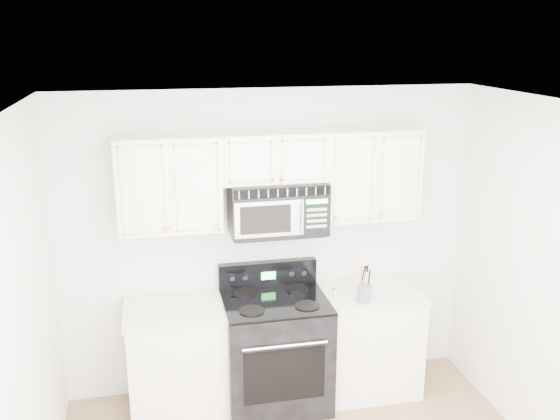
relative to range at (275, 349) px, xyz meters
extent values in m
cube|color=white|center=(0.02, -1.39, 2.12)|extent=(3.50, 3.50, 0.01)
cube|color=silver|center=(0.02, 0.36, 0.82)|extent=(3.50, 0.01, 2.60)
cube|color=silver|center=(-1.73, -1.39, 0.82)|extent=(0.01, 3.50, 2.60)
cube|color=#EEE5CA|center=(-0.78, 0.04, -0.04)|extent=(0.82, 0.63, 0.88)
cube|color=#EEE8CF|center=(-0.78, 0.04, 0.42)|extent=(0.86, 0.65, 0.04)
cube|color=black|center=(-0.78, 0.08, -0.43)|extent=(0.82, 0.55, 0.10)
cube|color=#EEE5CA|center=(0.82, 0.04, -0.04)|extent=(0.82, 0.63, 0.88)
cube|color=#EEE8CF|center=(0.82, 0.04, 0.42)|extent=(0.86, 0.65, 0.04)
cube|color=black|center=(0.82, 0.08, -0.43)|extent=(0.82, 0.55, 0.10)
cube|color=black|center=(0.00, -0.01, -0.02)|extent=(0.85, 0.72, 0.92)
cube|color=black|center=(0.00, -0.37, -0.03)|extent=(0.65, 0.01, 0.45)
cylinder|color=silver|center=(0.00, -0.40, 0.24)|extent=(0.67, 0.02, 0.02)
cube|color=black|center=(0.00, -0.01, 0.44)|extent=(0.85, 0.72, 0.02)
cube|color=black|center=(0.00, 0.32, 0.55)|extent=(0.85, 0.08, 0.22)
cube|color=#2BEF56|center=(0.00, 0.27, 0.55)|extent=(0.12, 0.00, 0.07)
cube|color=#EEE5CA|center=(-0.80, 0.19, 1.41)|extent=(0.80, 0.33, 0.75)
cube|color=#EEE5CA|center=(0.84, 0.19, 1.41)|extent=(0.80, 0.33, 0.75)
cube|color=#EEE5CA|center=(0.02, 0.19, 1.59)|extent=(0.84, 0.33, 0.39)
sphere|color=tan|center=(-0.82, 0.00, 1.12)|extent=(0.03, 0.03, 0.03)
sphere|color=tan|center=(-0.46, 0.00, 1.12)|extent=(0.03, 0.03, 0.03)
sphere|color=tan|center=(0.50, 0.00, 1.12)|extent=(0.03, 0.03, 0.03)
sphere|color=tan|center=(0.86, 0.00, 1.12)|extent=(0.03, 0.03, 0.03)
sphere|color=tan|center=(-0.01, 0.00, 1.46)|extent=(0.03, 0.03, 0.03)
sphere|color=tan|center=(0.05, 0.00, 1.46)|extent=(0.03, 0.03, 0.03)
cylinder|color=#A61B0E|center=(0.05, 0.00, 1.41)|extent=(0.00, 0.00, 0.10)
sphere|color=tan|center=(0.05, 0.00, 1.35)|extent=(0.03, 0.03, 0.03)
cube|color=black|center=(0.06, 0.16, 1.18)|extent=(0.78, 0.39, 0.43)
cube|color=#BDB59D|center=(0.06, -0.03, 1.35)|extent=(0.76, 0.01, 0.08)
cube|color=#9D9DA5|center=(-0.05, -0.04, 1.14)|extent=(0.54, 0.01, 0.29)
cube|color=black|center=(-0.08, -0.04, 1.14)|extent=(0.40, 0.01, 0.23)
cube|color=black|center=(0.33, -0.04, 1.14)|extent=(0.21, 0.01, 0.29)
cube|color=#2BEF56|center=(0.33, -0.04, 1.27)|extent=(0.17, 0.00, 0.04)
cylinder|color=silver|center=(0.21, -0.07, 1.14)|extent=(0.02, 0.02, 0.25)
cylinder|color=slate|center=(0.71, -0.16, 0.51)|extent=(0.12, 0.12, 0.14)
cylinder|color=brown|center=(0.74, -0.16, 0.58)|extent=(0.01, 0.01, 0.25)
cylinder|color=black|center=(0.69, -0.13, 0.59)|extent=(0.01, 0.01, 0.27)
cylinder|color=brown|center=(0.69, -0.19, 0.60)|extent=(0.01, 0.01, 0.29)
cylinder|color=black|center=(0.74, -0.16, 0.58)|extent=(0.01, 0.01, 0.25)
cylinder|color=brown|center=(0.69, -0.13, 0.59)|extent=(0.01, 0.01, 0.27)
cylinder|color=silver|center=(0.50, -0.05, 0.47)|extent=(0.04, 0.04, 0.08)
cylinder|color=silver|center=(0.50, -0.05, 0.52)|extent=(0.04, 0.04, 0.01)
cylinder|color=silver|center=(0.68, 0.07, 0.48)|extent=(0.04, 0.04, 0.09)
cylinder|color=silver|center=(0.68, 0.07, 0.54)|extent=(0.05, 0.05, 0.02)
camera|label=1|loc=(-0.93, -4.57, 2.56)|focal=40.00mm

